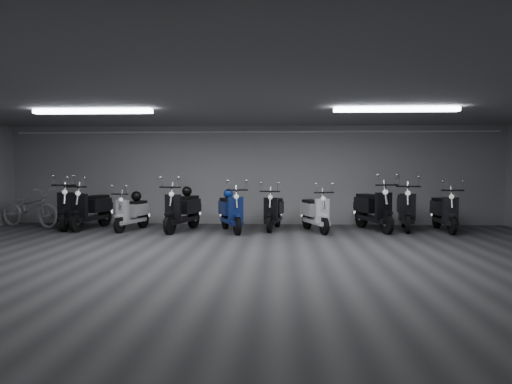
{
  "coord_description": "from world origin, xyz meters",
  "views": [
    {
      "loc": [
        0.74,
        -8.17,
        1.61
      ],
      "look_at": [
        0.2,
        2.5,
        1.05
      ],
      "focal_mm": 32.5,
      "sensor_mm": 36.0,
      "label": 1
    }
  ],
  "objects_px": {
    "scooter_6": "(315,207)",
    "helmet_1": "(187,191)",
    "scooter_2": "(132,207)",
    "scooter_1": "(91,202)",
    "helmet_2": "(136,196)",
    "scooter_0": "(71,201)",
    "scooter_8": "(406,203)",
    "scooter_7": "(374,202)",
    "helmet_0": "(228,194)",
    "scooter_5": "(274,205)",
    "scooter_3": "(182,203)",
    "scooter_4": "(231,205)",
    "scooter_9": "(444,205)",
    "bicycle": "(30,203)"
  },
  "relations": [
    {
      "from": "scooter_6",
      "to": "helmet_1",
      "type": "bearing_deg",
      "value": 158.9
    },
    {
      "from": "scooter_2",
      "to": "scooter_1",
      "type": "bearing_deg",
      "value": -174.92
    },
    {
      "from": "scooter_1",
      "to": "helmet_1",
      "type": "bearing_deg",
      "value": 10.24
    },
    {
      "from": "scooter_1",
      "to": "helmet_2",
      "type": "distance_m",
      "value": 1.21
    },
    {
      "from": "scooter_0",
      "to": "scooter_8",
      "type": "xyz_separation_m",
      "value": [
        8.74,
        0.11,
        -0.01
      ]
    },
    {
      "from": "scooter_1",
      "to": "scooter_7",
      "type": "xyz_separation_m",
      "value": [
        7.33,
        0.05,
        0.04
      ]
    },
    {
      "from": "scooter_8",
      "to": "helmet_1",
      "type": "bearing_deg",
      "value": -167.09
    },
    {
      "from": "scooter_0",
      "to": "helmet_0",
      "type": "bearing_deg",
      "value": -11.35
    },
    {
      "from": "scooter_6",
      "to": "helmet_1",
      "type": "xyz_separation_m",
      "value": [
        -3.29,
        0.18,
        0.37
      ]
    },
    {
      "from": "scooter_5",
      "to": "scooter_7",
      "type": "bearing_deg",
      "value": 8.56
    },
    {
      "from": "scooter_6",
      "to": "scooter_7",
      "type": "bearing_deg",
      "value": -8.14
    },
    {
      "from": "scooter_3",
      "to": "scooter_7",
      "type": "xyz_separation_m",
      "value": [
        4.86,
        0.34,
        0.03
      ]
    },
    {
      "from": "scooter_4",
      "to": "scooter_6",
      "type": "bearing_deg",
      "value": -17.3
    },
    {
      "from": "scooter_8",
      "to": "helmet_2",
      "type": "distance_m",
      "value": 6.98
    },
    {
      "from": "scooter_2",
      "to": "scooter_8",
      "type": "bearing_deg",
      "value": 17.95
    },
    {
      "from": "scooter_0",
      "to": "scooter_1",
      "type": "distance_m",
      "value": 0.56
    },
    {
      "from": "helmet_0",
      "to": "helmet_1",
      "type": "bearing_deg",
      "value": 176.44
    },
    {
      "from": "scooter_5",
      "to": "helmet_0",
      "type": "bearing_deg",
      "value": -160.72
    },
    {
      "from": "scooter_0",
      "to": "helmet_2",
      "type": "bearing_deg",
      "value": -10.8
    },
    {
      "from": "scooter_0",
      "to": "scooter_3",
      "type": "xyz_separation_m",
      "value": [
        3.03,
        -0.36,
        -0.02
      ]
    },
    {
      "from": "helmet_1",
      "to": "scooter_8",
      "type": "bearing_deg",
      "value": 2.18
    },
    {
      "from": "scooter_4",
      "to": "helmet_2",
      "type": "height_order",
      "value": "scooter_4"
    },
    {
      "from": "scooter_9",
      "to": "helmet_1",
      "type": "relative_size",
      "value": 6.99
    },
    {
      "from": "scooter_3",
      "to": "scooter_8",
      "type": "bearing_deg",
      "value": 20.51
    },
    {
      "from": "scooter_3",
      "to": "scooter_4",
      "type": "bearing_deg",
      "value": 13.67
    },
    {
      "from": "scooter_4",
      "to": "helmet_2",
      "type": "relative_size",
      "value": 6.88
    },
    {
      "from": "bicycle",
      "to": "helmet_2",
      "type": "relative_size",
      "value": 7.66
    },
    {
      "from": "scooter_5",
      "to": "scooter_7",
      "type": "relative_size",
      "value": 0.86
    },
    {
      "from": "scooter_3",
      "to": "scooter_6",
      "type": "xyz_separation_m",
      "value": [
        3.36,
        0.08,
        -0.08
      ]
    },
    {
      "from": "scooter_1",
      "to": "scooter_4",
      "type": "distance_m",
      "value": 3.73
    },
    {
      "from": "scooter_1",
      "to": "scooter_6",
      "type": "bearing_deg",
      "value": 8.93
    },
    {
      "from": "scooter_7",
      "to": "helmet_2",
      "type": "xyz_separation_m",
      "value": [
        -6.13,
        -0.03,
        0.13
      ]
    },
    {
      "from": "helmet_1",
      "to": "scooter_9",
      "type": "bearing_deg",
      "value": 0.25
    },
    {
      "from": "scooter_5",
      "to": "helmet_2",
      "type": "xyz_separation_m",
      "value": [
        -3.58,
        -0.08,
        0.23
      ]
    },
    {
      "from": "scooter_4",
      "to": "helmet_0",
      "type": "bearing_deg",
      "value": 90.0
    },
    {
      "from": "bicycle",
      "to": "scooter_6",
      "type": "bearing_deg",
      "value": -73.68
    },
    {
      "from": "scooter_3",
      "to": "scooter_8",
      "type": "relative_size",
      "value": 0.99
    },
    {
      "from": "scooter_4",
      "to": "scooter_5",
      "type": "relative_size",
      "value": 1.05
    },
    {
      "from": "scooter_4",
      "to": "scooter_5",
      "type": "xyz_separation_m",
      "value": [
        1.07,
        0.43,
        -0.03
      ]
    },
    {
      "from": "scooter_2",
      "to": "helmet_0",
      "type": "distance_m",
      "value": 2.51
    },
    {
      "from": "scooter_0",
      "to": "helmet_0",
      "type": "distance_m",
      "value": 4.19
    },
    {
      "from": "helmet_1",
      "to": "scooter_7",
      "type": "bearing_deg",
      "value": 1.02
    },
    {
      "from": "scooter_1",
      "to": "scooter_6",
      "type": "height_order",
      "value": "scooter_1"
    },
    {
      "from": "scooter_2",
      "to": "helmet_0",
      "type": "bearing_deg",
      "value": 17.12
    },
    {
      "from": "bicycle",
      "to": "scooter_9",
      "type": "bearing_deg",
      "value": -71.51
    },
    {
      "from": "scooter_5",
      "to": "scooter_9",
      "type": "relative_size",
      "value": 0.96
    },
    {
      "from": "scooter_0",
      "to": "scooter_7",
      "type": "bearing_deg",
      "value": -9.12
    },
    {
      "from": "scooter_6",
      "to": "scooter_4",
      "type": "bearing_deg",
      "value": 165.34
    },
    {
      "from": "scooter_0",
      "to": "scooter_3",
      "type": "height_order",
      "value": "scooter_0"
    },
    {
      "from": "scooter_4",
      "to": "scooter_5",
      "type": "height_order",
      "value": "scooter_4"
    }
  ]
}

